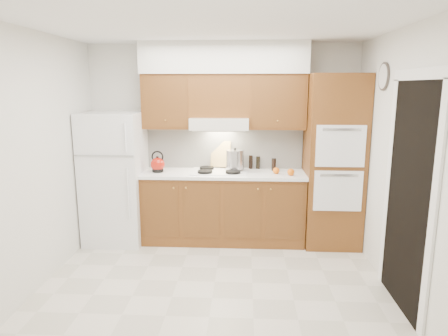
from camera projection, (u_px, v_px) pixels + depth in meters
The scene contains 26 objects.
floor at pixel (215, 282), 4.26m from camera, with size 3.60×3.60×0.00m, color beige.
ceiling at pixel (213, 26), 3.73m from camera, with size 3.60×3.60×0.00m, color white.
wall_back at pixel (223, 142), 5.46m from camera, with size 3.60×0.02×2.60m, color silver.
wall_left at pixel (39, 161), 4.09m from camera, with size 0.02×3.00×2.60m, color silver.
wall_right at pixel (397, 164), 3.90m from camera, with size 0.02×3.00×2.60m, color silver.
fridge at pixel (115, 178), 5.27m from camera, with size 0.75×0.72×1.72m, color white.
base_cabinets at pixel (223, 208), 5.34m from camera, with size 2.11×0.60×0.90m, color brown.
countertop at pixel (223, 174), 5.23m from camera, with size 2.13×0.62×0.04m, color white.
backsplash at pixel (224, 148), 5.46m from camera, with size 2.11×0.03×0.56m, color white.
oven_cabinet at pixel (333, 162), 5.11m from camera, with size 0.70×0.65×2.20m, color brown.
upper_cab_left at pixel (168, 102), 5.23m from camera, with size 0.63×0.33×0.70m, color brown.
upper_cab_right at pixel (277, 102), 5.15m from camera, with size 0.73×0.33×0.70m, color brown.
range_hood at pixel (220, 123), 5.19m from camera, with size 0.75×0.45×0.15m, color silver.
upper_cab_over_hood at pixel (220, 96), 5.18m from camera, with size 0.75×0.33×0.55m, color brown.
soffit at pixel (224, 58), 5.06m from camera, with size 2.13×0.36×0.40m, color silver.
cooktop at pixel (220, 171), 5.25m from camera, with size 0.74×0.50×0.01m, color white.
doorway at pixel (408, 199), 3.61m from camera, with size 0.02×0.90×2.10m, color black.
wall_clock at pixel (384, 76), 4.27m from camera, with size 0.30×0.30×0.02m, color #3F3833.
kettle at pixel (158, 164), 5.22m from camera, with size 0.18×0.18×0.18m, color #9B150B.
cutting_board at pixel (221, 154), 5.45m from camera, with size 0.27×0.02×0.36m, color tan.
stock_pot at pixel (235, 160), 5.27m from camera, with size 0.24×0.24×0.25m, color #AAA9AE.
condiment_a at pixel (251, 162), 5.45m from camera, with size 0.05×0.05×0.18m, color black.
condiment_b at pixel (258, 163), 5.44m from camera, with size 0.05×0.05×0.17m, color black.
condiment_c at pixel (274, 164), 5.32m from camera, with size 0.06×0.06×0.17m, color black.
orange_near at pixel (291, 172), 5.03m from camera, with size 0.09×0.09×0.09m, color #F75C0D.
orange_far at pixel (276, 171), 5.12m from camera, with size 0.08×0.08×0.08m, color orange.
Camera 1 is at (0.31, -3.91, 2.05)m, focal length 32.00 mm.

